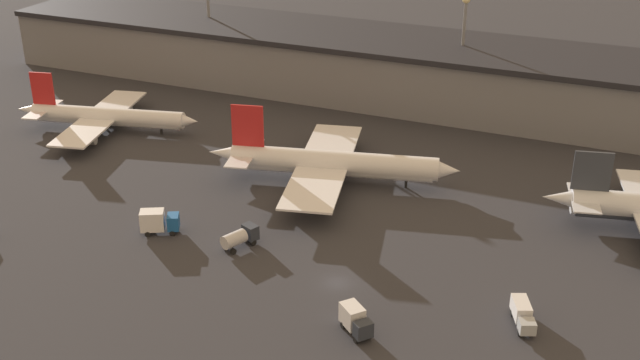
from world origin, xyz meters
TOP-DOWN VIEW (x-y plane):
  - ground at (0.00, 0.00)m, footprint 600.00×600.00m
  - terminal_building at (0.00, 77.63)m, footprint 228.30×27.05m
  - airplane_0 at (-65.88, 35.01)m, footprint 38.91×33.28m
  - airplane_1 at (-13.67, 30.35)m, footprint 44.74×38.33m
  - service_vehicle_0 at (25.79, 0.29)m, footprint 4.43×6.87m
  - service_vehicle_1 at (-31.36, 2.33)m, footprint 6.43×4.96m
  - service_vehicle_2 at (6.48, -9.93)m, footprint 5.52×5.15m
  - service_vehicle_3 at (-17.48, 3.49)m, footprint 4.42×6.32m
  - lamp_post_0 at (-65.96, 78.17)m, footprint 1.80×1.80m
  - lamp_post_1 at (-2.67, 78.17)m, footprint 1.80×1.80m

SIDE VIEW (x-z plane):
  - ground at x=0.00m, z-range 0.00..0.00m
  - service_vehicle_0 at x=25.79m, z-range 0.21..3.06m
  - service_vehicle_3 at x=-17.48m, z-range 0.22..3.24m
  - service_vehicle_2 at x=6.48m, z-range 0.17..3.71m
  - service_vehicle_1 at x=-31.36m, z-range 0.17..4.06m
  - airplane_0 at x=-65.88m, z-range -2.82..8.97m
  - airplane_1 at x=-13.67m, z-range -3.14..10.50m
  - terminal_building at x=0.00m, z-range 0.04..14.04m
  - lamp_post_1 at x=-2.67m, z-range 3.39..28.21m
  - lamp_post_0 at x=-65.96m, z-range 3.59..32.77m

